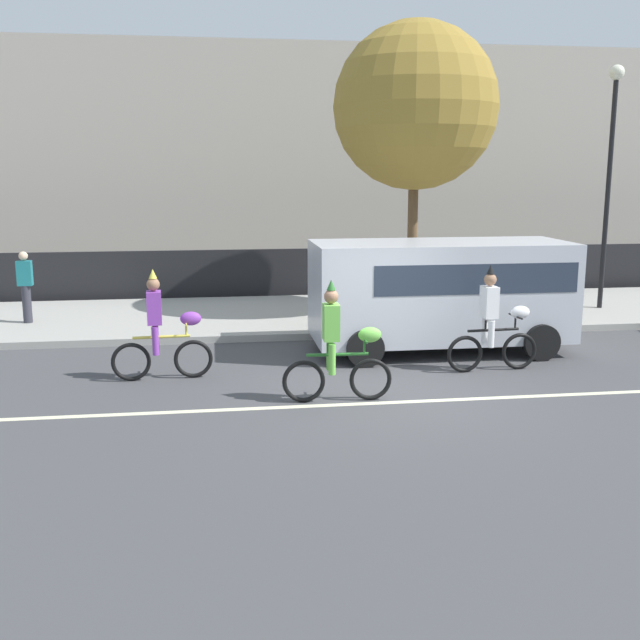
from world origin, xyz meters
TOP-DOWN VIEW (x-y plane):
  - ground_plane at (0.00, 0.00)m, footprint 80.00×80.00m
  - road_centre_line at (0.00, -0.50)m, footprint 36.00×0.14m
  - sidewalk_curb at (0.00, 6.50)m, footprint 60.00×5.00m
  - fence_line at (0.00, 9.40)m, footprint 40.00×0.08m
  - building_backdrop at (-1.28, 18.00)m, footprint 28.00×8.00m
  - parade_cyclist_purple at (-3.69, 1.37)m, footprint 1.72×0.50m
  - parade_cyclist_lime at (-0.92, -0.29)m, footprint 1.72×0.50m
  - parade_cyclist_zebra at (2.14, 1.10)m, footprint 1.72×0.50m
  - parked_van_silver at (1.69, 2.70)m, footprint 5.00×2.22m
  - street_lamp_post at (6.83, 6.00)m, footprint 0.36×0.36m
  - street_tree_near_lamp at (1.98, 6.19)m, footprint 3.86×3.86m
  - pedestrian_onlooker at (-6.99, 6.07)m, footprint 0.32×0.20m

SIDE VIEW (x-z plane):
  - ground_plane at x=0.00m, z-range 0.00..0.00m
  - road_centre_line at x=0.00m, z-range 0.00..0.01m
  - sidewalk_curb at x=0.00m, z-range 0.00..0.15m
  - fence_line at x=0.00m, z-range 0.00..1.40m
  - parade_cyclist_purple at x=-3.69m, z-range -0.12..1.80m
  - parade_cyclist_lime at x=-0.92m, z-range -0.12..1.80m
  - parade_cyclist_zebra at x=2.14m, z-range -0.12..1.80m
  - pedestrian_onlooker at x=-6.99m, z-range 0.20..1.82m
  - parked_van_silver at x=1.69m, z-range 0.19..2.37m
  - building_backdrop at x=-1.28m, z-range 0.00..7.72m
  - street_lamp_post at x=6.83m, z-range 1.06..6.92m
  - street_tree_near_lamp at x=1.98m, z-range 1.61..8.40m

